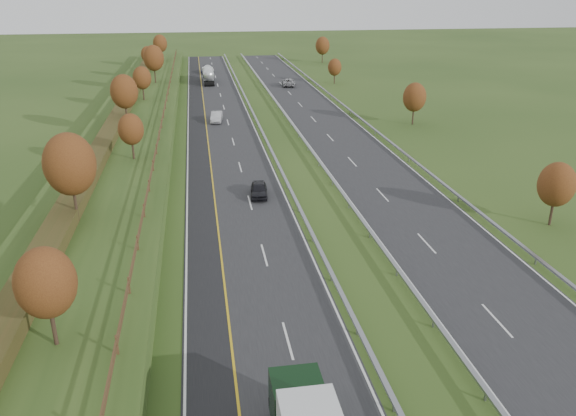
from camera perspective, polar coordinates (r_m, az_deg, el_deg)
name	(u,v)px	position (r m, az deg, el deg)	size (l,w,h in m)	color
ground	(285,147)	(76.73, -0.32, 6.18)	(400.00, 400.00, 0.00)	#2C4518
near_carriageway	(224,140)	(80.76, -6.53, 6.85)	(10.50, 200.00, 0.04)	#242427
far_carriageway	(337,136)	(83.11, 4.99, 7.34)	(10.50, 200.00, 0.04)	#242427
hard_shoulder	(197,141)	(80.68, -9.21, 6.70)	(3.00, 200.00, 0.04)	black
lane_markings	(269,138)	(81.16, -1.98, 7.08)	(26.75, 200.00, 0.01)	silver
embankment_left	(129,137)	(81.00, -15.84, 6.93)	(12.00, 200.00, 2.00)	#2C4518
hedge_left	(113,127)	(80.90, -17.37, 7.88)	(2.20, 180.00, 1.10)	#373817
fence_left	(161,124)	(79.79, -12.76, 8.28)	(0.12, 189.06, 1.20)	#422B19
median_barrier_near	(264,135)	(81.05, -2.49, 7.46)	(0.32, 200.00, 0.71)	gray
median_barrier_far	(299,133)	(81.78, 1.09, 7.61)	(0.32, 200.00, 0.71)	gray
outer_barrier_far	(375,130)	(84.55, 8.85, 7.83)	(0.32, 200.00, 0.71)	gray
trees_left	(125,103)	(76.54, -16.23, 10.19)	(6.64, 164.30, 7.66)	#2D2116
trees_far	(368,74)	(113.44, 8.12, 13.28)	(8.45, 118.60, 7.12)	#2D2116
road_tanker	(208,74)	(130.21, -8.10, 13.30)	(2.40, 11.22, 3.46)	silver
car_dark_near	(259,190)	(58.50, -2.98, 1.88)	(1.71, 4.25, 1.45)	black
car_silver_mid	(217,117)	(91.97, -7.27, 9.18)	(1.67, 4.79, 1.58)	#ACABB0
car_small_far	(206,70)	(144.82, -8.28, 13.73)	(2.21, 5.43, 1.58)	#14133B
car_oncoming	(288,82)	(124.64, 0.04, 12.67)	(2.67, 5.80, 1.61)	#99989D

